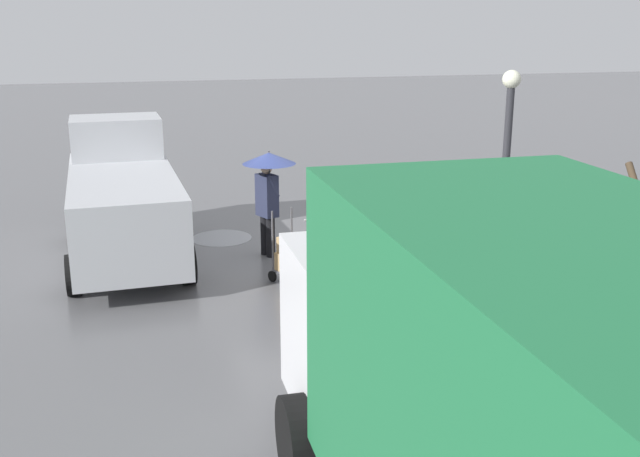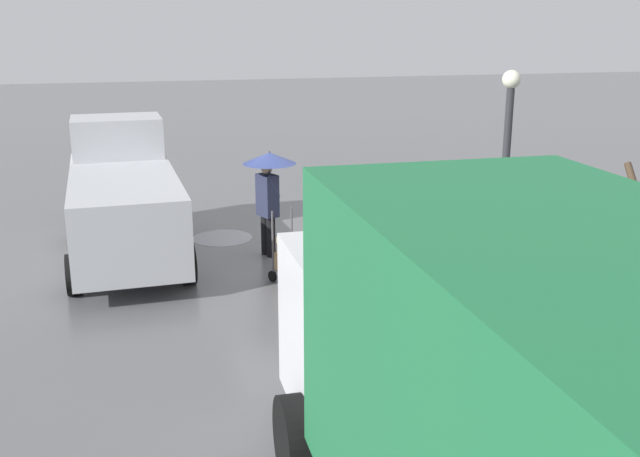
# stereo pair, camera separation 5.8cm
# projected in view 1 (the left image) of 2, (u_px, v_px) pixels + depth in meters

# --- Properties ---
(ground_plane) EXTENTS (90.00, 90.00, 0.00)m
(ground_plane) POSITION_uv_depth(u_px,v_px,m) (296.00, 259.00, 14.66)
(ground_plane) COLOR #5B5B5E
(slush_patch_near_cluster) EXTENTS (1.92, 1.92, 0.01)m
(slush_patch_near_cluster) POSITION_uv_depth(u_px,v_px,m) (141.00, 238.00, 16.02)
(slush_patch_near_cluster) COLOR #ADAFB5
(slush_patch_near_cluster) RESTS_ON ground
(slush_patch_under_van) EXTENTS (1.26, 1.26, 0.01)m
(slush_patch_under_van) POSITION_uv_depth(u_px,v_px,m) (370.00, 216.00, 17.85)
(slush_patch_under_van) COLOR #999BA0
(slush_patch_under_van) RESTS_ON ground
(slush_patch_far_side) EXTENTS (1.31, 1.31, 0.01)m
(slush_patch_far_side) POSITION_uv_depth(u_px,v_px,m) (222.00, 238.00, 16.05)
(slush_patch_far_side) COLOR #999BA0
(slush_patch_far_side) RESTS_ON ground
(cargo_van_parked_right) EXTENTS (2.35, 5.41, 2.60)m
(cargo_van_parked_right) POSITION_uv_depth(u_px,v_px,m) (123.00, 200.00, 14.44)
(cargo_van_parked_right) COLOR #B7BABF
(cargo_van_parked_right) RESTS_ON ground
(shopping_cart_vendor) EXTENTS (0.64, 0.88, 1.02)m
(shopping_cart_vendor) POSITION_uv_depth(u_px,v_px,m) (327.00, 247.00, 13.51)
(shopping_cart_vendor) COLOR #B2B2B7
(shopping_cart_vendor) RESTS_ON ground
(hand_dolly_boxes) EXTENTS (0.76, 0.85, 1.32)m
(hand_dolly_boxes) POSITION_uv_depth(u_px,v_px,m) (292.00, 257.00, 13.21)
(hand_dolly_boxes) COLOR #515156
(hand_dolly_boxes) RESTS_ON ground
(pedestrian_pink_side) EXTENTS (1.04, 1.04, 2.15)m
(pedestrian_pink_side) POSITION_uv_depth(u_px,v_px,m) (412.00, 204.00, 12.49)
(pedestrian_pink_side) COLOR black
(pedestrian_pink_side) RESTS_ON ground
(pedestrian_black_side) EXTENTS (1.04, 1.04, 2.15)m
(pedestrian_black_side) POSITION_uv_depth(u_px,v_px,m) (338.00, 210.00, 12.12)
(pedestrian_black_side) COLOR black
(pedestrian_black_side) RESTS_ON ground
(pedestrian_white_side) EXTENTS (1.04, 1.04, 2.15)m
(pedestrian_white_side) POSITION_uv_depth(u_px,v_px,m) (268.00, 179.00, 14.41)
(pedestrian_white_side) COLOR black
(pedestrian_white_side) RESTS_ON ground
(street_lamp) EXTENTS (0.28, 0.28, 3.86)m
(street_lamp) POSITION_uv_depth(u_px,v_px,m) (505.00, 168.00, 11.43)
(street_lamp) COLOR #2D2D33
(street_lamp) RESTS_ON ground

